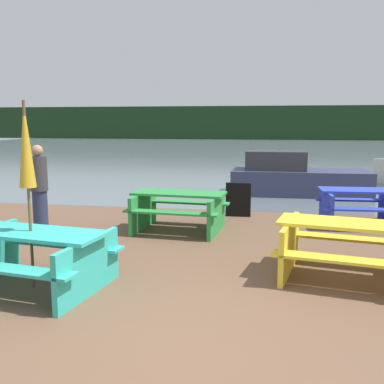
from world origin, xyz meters
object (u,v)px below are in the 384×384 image
picnic_table_yellow (349,245)px  picnic_table_blue (358,204)px  umbrella_gold (26,148)px  picnic_table_green (179,207)px  signboard (238,200)px  picnic_table_teal (32,253)px  person (39,188)px  boat (295,178)px

picnic_table_yellow → picnic_table_blue: size_ratio=1.31×
umbrella_gold → picnic_table_green: bearing=69.7°
signboard → picnic_table_yellow: bearing=-65.3°
picnic_table_teal → picnic_table_green: picnic_table_green is taller
picnic_table_yellow → person: size_ratio=1.26×
picnic_table_teal → umbrella_gold: bearing=90.0°
picnic_table_yellow → person: 5.71m
picnic_table_teal → picnic_table_green: (1.21, 3.27, 0.01)m
picnic_table_green → boat: (2.41, 4.91, 0.02)m
picnic_table_teal → signboard: (2.23, 4.79, -0.08)m
boat → signboard: size_ratio=5.19×
picnic_table_green → person: size_ratio=1.12×
picnic_table_teal → picnic_table_blue: picnic_table_teal is taller
umbrella_gold → person: umbrella_gold is taller
picnic_table_green → boat: size_ratio=0.47×
picnic_table_yellow → picnic_table_green: size_ratio=1.12×
picnic_table_blue → person: size_ratio=0.96×
picnic_table_green → person: bearing=-170.5°
umbrella_gold → signboard: bearing=65.0°
boat → umbrella_gold: bearing=-114.4°
picnic_table_yellow → picnic_table_blue: (0.71, 3.37, -0.03)m
picnic_table_yellow → signboard: bearing=114.7°
picnic_table_yellow → picnic_table_teal: bearing=-165.7°
picnic_table_teal → picnic_table_yellow: (3.97, 1.01, 0.01)m
picnic_table_green → umbrella_gold: umbrella_gold is taller
picnic_table_yellow → boat: boat is taller
picnic_table_blue → umbrella_gold: (-4.68, -4.39, 1.33)m
picnic_table_green → signboard: bearing=56.0°
person → signboard: person is taller
umbrella_gold → picnic_table_teal: bearing=-90.0°
person → signboard: size_ratio=2.20×
picnic_table_teal → picnic_table_green: 3.49m
picnic_table_teal → picnic_table_blue: (4.68, 4.39, -0.01)m
boat → person: person is taller
signboard → umbrella_gold: bearing=-115.0°
picnic_table_green → umbrella_gold: size_ratio=0.79×
picnic_table_yellow → boat: 7.18m
person → picnic_table_yellow: bearing=-18.6°
picnic_table_teal → picnic_table_blue: size_ratio=1.31×
picnic_table_teal → signboard: signboard is taller
person → signboard: bearing=28.2°
picnic_table_teal → boat: (3.62, 8.18, 0.02)m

